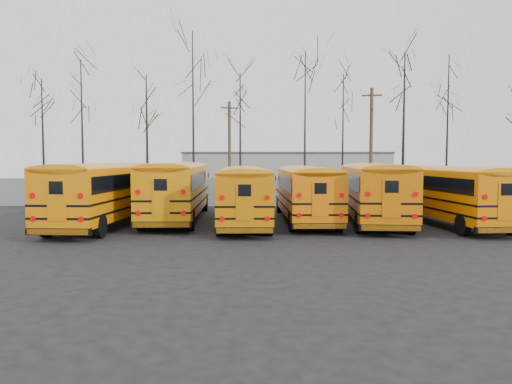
{
  "coord_description": "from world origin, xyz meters",
  "views": [
    {
      "loc": [
        -0.86,
        -23.7,
        3.41
      ],
      "look_at": [
        -1.08,
        3.34,
        1.6
      ],
      "focal_mm": 35.0,
      "sensor_mm": 36.0,
      "label": 1
    }
  ],
  "objects_px": {
    "bus_b": "(176,186)",
    "bus_e": "(374,188)",
    "utility_pole_left": "(229,149)",
    "utility_pole_right": "(371,143)",
    "bus_f": "(450,190)",
    "bus_d": "(306,189)",
    "bus_a": "(104,189)",
    "bus_c": "(244,191)"
  },
  "relations": [
    {
      "from": "bus_e",
      "to": "bus_f",
      "type": "relative_size",
      "value": 1.04
    },
    {
      "from": "bus_b",
      "to": "bus_e",
      "type": "height_order",
      "value": "bus_b"
    },
    {
      "from": "bus_f",
      "to": "utility_pole_right",
      "type": "relative_size",
      "value": 1.23
    },
    {
      "from": "bus_c",
      "to": "utility_pole_left",
      "type": "relative_size",
      "value": 1.33
    },
    {
      "from": "bus_a",
      "to": "utility_pole_right",
      "type": "distance_m",
      "value": 23.37
    },
    {
      "from": "bus_c",
      "to": "bus_e",
      "type": "xyz_separation_m",
      "value": [
        6.79,
        0.87,
        0.1
      ]
    },
    {
      "from": "utility_pole_right",
      "to": "bus_c",
      "type": "bearing_deg",
      "value": -111.07
    },
    {
      "from": "bus_c",
      "to": "bus_a",
      "type": "bearing_deg",
      "value": -179.59
    },
    {
      "from": "bus_b",
      "to": "bus_d",
      "type": "bearing_deg",
      "value": -6.18
    },
    {
      "from": "bus_c",
      "to": "utility_pole_left",
      "type": "distance_m",
      "value": 17.46
    },
    {
      "from": "bus_c",
      "to": "utility_pole_right",
      "type": "height_order",
      "value": "utility_pole_right"
    },
    {
      "from": "bus_a",
      "to": "bus_c",
      "type": "height_order",
      "value": "bus_a"
    },
    {
      "from": "bus_e",
      "to": "bus_f",
      "type": "distance_m",
      "value": 3.8
    },
    {
      "from": "bus_f",
      "to": "bus_e",
      "type": "bearing_deg",
      "value": 164.3
    },
    {
      "from": "bus_d",
      "to": "utility_pole_right",
      "type": "height_order",
      "value": "utility_pole_right"
    },
    {
      "from": "bus_f",
      "to": "bus_c",
      "type": "bearing_deg",
      "value": 175.35
    },
    {
      "from": "bus_d",
      "to": "utility_pole_left",
      "type": "height_order",
      "value": "utility_pole_left"
    },
    {
      "from": "bus_e",
      "to": "utility_pole_right",
      "type": "distance_m",
      "value": 15.28
    },
    {
      "from": "bus_c",
      "to": "bus_d",
      "type": "bearing_deg",
      "value": 19.96
    },
    {
      "from": "bus_c",
      "to": "utility_pole_right",
      "type": "distance_m",
      "value": 18.67
    },
    {
      "from": "bus_b",
      "to": "bus_e",
      "type": "xyz_separation_m",
      "value": [
        10.54,
        -1.0,
        -0.03
      ]
    },
    {
      "from": "utility_pole_right",
      "to": "utility_pole_left",
      "type": "bearing_deg",
      "value": -176.61
    },
    {
      "from": "bus_b",
      "to": "utility_pole_left",
      "type": "bearing_deg",
      "value": 80.59
    },
    {
      "from": "bus_a",
      "to": "utility_pole_left",
      "type": "xyz_separation_m",
      "value": [
        5.24,
        17.53,
        2.33
      ]
    },
    {
      "from": "bus_c",
      "to": "bus_f",
      "type": "height_order",
      "value": "bus_f"
    },
    {
      "from": "utility_pole_left",
      "to": "utility_pole_right",
      "type": "xyz_separation_m",
      "value": [
        11.65,
        -1.62,
        0.46
      ]
    },
    {
      "from": "bus_e",
      "to": "utility_pole_right",
      "type": "xyz_separation_m",
      "value": [
        3.09,
        14.7,
        2.81
      ]
    },
    {
      "from": "utility_pole_left",
      "to": "utility_pole_right",
      "type": "bearing_deg",
      "value": -24.59
    },
    {
      "from": "bus_e",
      "to": "utility_pole_right",
      "type": "relative_size",
      "value": 1.27
    },
    {
      "from": "bus_d",
      "to": "utility_pole_right",
      "type": "relative_size",
      "value": 1.2
    },
    {
      "from": "bus_d",
      "to": "utility_pole_left",
      "type": "distance_m",
      "value": 16.81
    },
    {
      "from": "bus_a",
      "to": "bus_d",
      "type": "relative_size",
      "value": 1.07
    },
    {
      "from": "bus_c",
      "to": "bus_f",
      "type": "relative_size",
      "value": 0.98
    },
    {
      "from": "bus_c",
      "to": "bus_f",
      "type": "bearing_deg",
      "value": -1.12
    },
    {
      "from": "bus_c",
      "to": "bus_e",
      "type": "distance_m",
      "value": 6.84
    },
    {
      "from": "utility_pole_right",
      "to": "bus_f",
      "type": "bearing_deg",
      "value": -76.23
    },
    {
      "from": "bus_a",
      "to": "utility_pole_right",
      "type": "bearing_deg",
      "value": 46.61
    },
    {
      "from": "bus_b",
      "to": "utility_pole_left",
      "type": "height_order",
      "value": "utility_pole_left"
    },
    {
      "from": "bus_e",
      "to": "bus_d",
      "type": "bearing_deg",
      "value": 176.49
    },
    {
      "from": "bus_e",
      "to": "bus_b",
      "type": "bearing_deg",
      "value": 178.99
    },
    {
      "from": "utility_pole_left",
      "to": "utility_pole_right",
      "type": "height_order",
      "value": "utility_pole_right"
    },
    {
      "from": "bus_a",
      "to": "bus_e",
      "type": "bearing_deg",
      "value": 8.34
    }
  ]
}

